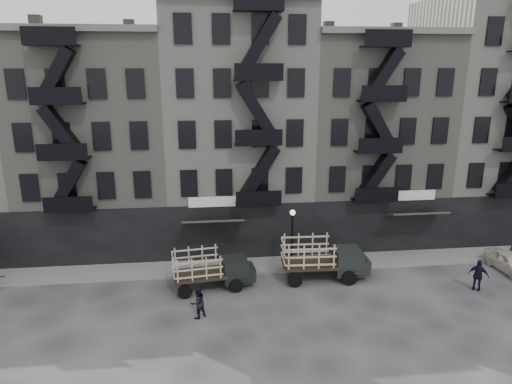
{
  "coord_description": "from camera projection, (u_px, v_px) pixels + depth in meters",
  "views": [
    {
      "loc": [
        -2.35,
        -24.35,
        13.14
      ],
      "look_at": [
        0.82,
        4.0,
        5.13
      ],
      "focal_mm": 32.0,
      "sensor_mm": 36.0,
      "label": 1
    }
  ],
  "objects": [
    {
      "name": "ground",
      "position": [
        250.0,
        293.0,
        27.1
      ],
      "size": [
        140.0,
        140.0,
        0.0
      ],
      "primitive_type": "plane",
      "color": "#38383A",
      "rests_on": "ground"
    },
    {
      "name": "sidewalk",
      "position": [
        244.0,
        266.0,
        30.67
      ],
      "size": [
        55.0,
        2.5,
        0.15
      ],
      "primitive_type": "cube",
      "color": "slate",
      "rests_on": "ground"
    },
    {
      "name": "building_midwest",
      "position": [
        101.0,
        144.0,
        33.4
      ],
      "size": [
        10.0,
        11.35,
        16.2
      ],
      "color": "gray",
      "rests_on": "ground"
    },
    {
      "name": "building_center",
      "position": [
        236.0,
        128.0,
        34.2
      ],
      "size": [
        10.0,
        11.35,
        18.2
      ],
      "color": "#A6A198",
      "rests_on": "ground"
    },
    {
      "name": "building_mideast",
      "position": [
        364.0,
        139.0,
        35.54
      ],
      "size": [
        10.0,
        11.35,
        16.2
      ],
      "color": "gray",
      "rests_on": "ground"
    },
    {
      "name": "building_east",
      "position": [
        487.0,
        118.0,
        36.21
      ],
      "size": [
        10.0,
        11.35,
        19.2
      ],
      "color": "#A6A198",
      "rests_on": "ground"
    },
    {
      "name": "lamp_post",
      "position": [
        292.0,
        232.0,
        29.16
      ],
      "size": [
        0.36,
        0.36,
        4.28
      ],
      "color": "black",
      "rests_on": "ground"
    },
    {
      "name": "stake_truck_west",
      "position": [
        211.0,
        267.0,
        27.43
      ],
      "size": [
        5.05,
        2.53,
        2.44
      ],
      "rotation": [
        0.0,
        0.0,
        0.13
      ],
      "color": "black",
      "rests_on": "ground"
    },
    {
      "name": "stake_truck_east",
      "position": [
        323.0,
        256.0,
        28.59
      ],
      "size": [
        5.48,
        2.43,
        2.71
      ],
      "rotation": [
        0.0,
        0.0,
        -0.04
      ],
      "color": "black",
      "rests_on": "ground"
    },
    {
      "name": "car_east",
      "position": [
        510.0,
        262.0,
        29.85
      ],
      "size": [
        1.77,
        3.88,
        1.29
      ],
      "primitive_type": "imported",
      "rotation": [
        0.0,
        0.0,
        0.07
      ],
      "color": "beige",
      "rests_on": "ground"
    },
    {
      "name": "pedestrian_mid",
      "position": [
        198.0,
        302.0,
        24.29
      ],
      "size": [
        1.12,
        1.08,
        1.82
      ],
      "primitive_type": "imported",
      "rotation": [
        0.0,
        0.0,
        3.78
      ],
      "color": "black",
      "rests_on": "ground"
    },
    {
      "name": "policeman",
      "position": [
        478.0,
        275.0,
        27.22
      ],
      "size": [
        1.2,
        1.09,
        1.97
      ],
      "primitive_type": "imported",
      "rotation": [
        0.0,
        0.0,
        2.47
      ],
      "color": "black",
      "rests_on": "ground"
    }
  ]
}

